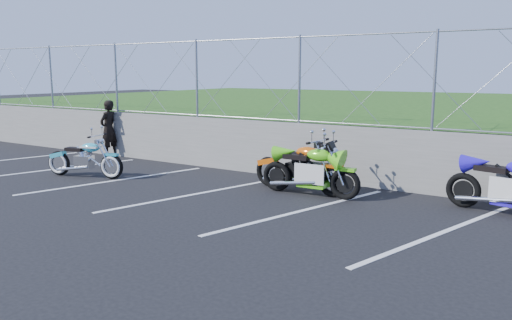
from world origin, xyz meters
The scene contains 10 objects.
ground centered at (0.00, 0.00, 0.00)m, with size 90.00×90.00×0.00m, color black.
retaining_wall centered at (0.00, 3.50, 0.65)m, with size 30.00×0.22×1.30m, color slate.
grass_field centered at (0.00, 13.50, 0.65)m, with size 30.00×20.00×1.30m, color #204713.
chain_link_fence centered at (0.00, 3.50, 2.30)m, with size 28.00×0.03×2.00m.
parking_lines centered at (1.20, 1.00, 0.00)m, with size 18.29×4.31×0.01m.
cruiser_turquoise centered at (-3.29, 0.87, 0.41)m, with size 2.02×0.72×1.02m.
naked_orange centered at (1.68, 2.26, 0.48)m, with size 2.24×0.76×1.11m.
sportbike_green centered at (2.02, 2.08, 0.48)m, with size 2.13×0.76×1.10m.
sportbike_blue centered at (5.57, 2.59, 0.49)m, with size 2.16×0.77×1.13m.
person_standing centered at (-5.10, 3.20, 0.83)m, with size 0.60×0.40×1.66m, color black.
Camera 1 is at (6.29, -6.85, 2.48)m, focal length 35.00 mm.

